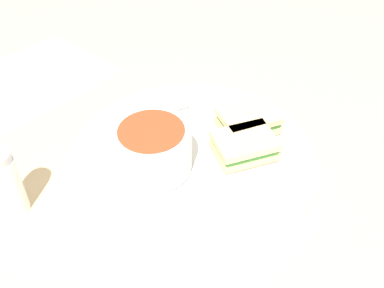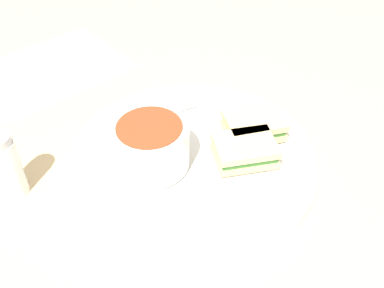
% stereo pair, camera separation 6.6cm
% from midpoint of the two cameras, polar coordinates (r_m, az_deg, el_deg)
% --- Properties ---
extents(ground_plane, '(2.40, 2.40, 0.00)m').
position_cam_midpoint_polar(ground_plane, '(0.68, -2.76, -2.44)').
color(ground_plane, '#D1B27F').
extents(plate, '(0.37, 0.37, 0.02)m').
position_cam_midpoint_polar(plate, '(0.67, -2.78, -1.87)').
color(plate, white).
rests_on(plate, ground_plane).
extents(soup_bowl, '(0.11, 0.11, 0.07)m').
position_cam_midpoint_polar(soup_bowl, '(0.63, -8.01, -0.73)').
color(soup_bowl, white).
rests_on(soup_bowl, plate).
extents(spoon, '(0.07, 0.12, 0.01)m').
position_cam_midpoint_polar(spoon, '(0.73, -9.74, 2.69)').
color(spoon, silver).
rests_on(spoon, plate).
extents(sandwich_half_near, '(0.11, 0.11, 0.03)m').
position_cam_midpoint_polar(sandwich_half_near, '(0.66, 3.87, -0.29)').
color(sandwich_half_near, '#DBBC7F').
rests_on(sandwich_half_near, plate).
extents(sandwich_half_far, '(0.10, 0.11, 0.03)m').
position_cam_midpoint_polar(sandwich_half_far, '(0.71, 4.54, 2.91)').
color(sandwich_half_far, '#DBBC7F').
rests_on(sandwich_half_far, plate).
extents(salt_shaker, '(0.04, 0.04, 0.10)m').
position_cam_midpoint_polar(salt_shaker, '(0.64, -25.25, -4.73)').
color(salt_shaker, silver).
rests_on(salt_shaker, ground_plane).
extents(menu_sheet, '(0.25, 0.33, 0.00)m').
position_cam_midpoint_polar(menu_sheet, '(0.91, -22.66, 7.05)').
color(menu_sheet, white).
rests_on(menu_sheet, ground_plane).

